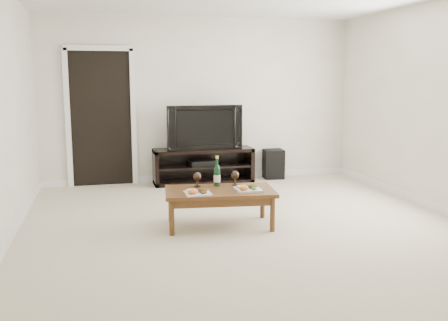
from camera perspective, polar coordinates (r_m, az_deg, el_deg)
floor at (r=5.60m, az=2.83°, el=-7.72°), size 5.50×5.50×0.00m
back_wall at (r=8.05m, az=-2.77°, el=6.93°), size 5.00×0.04×2.60m
doorway at (r=7.89m, az=-13.86°, el=4.61°), size 0.90×0.02×2.05m
media_console at (r=7.90m, az=-2.37°, el=-0.60°), size 1.57×0.45×0.55m
television at (r=7.81m, az=-2.40°, el=3.86°), size 1.20×0.22×0.69m
av_receiver at (r=7.87m, az=-2.49°, el=-0.26°), size 0.41×0.31×0.08m
subwoofer at (r=8.31m, az=5.65°, el=-0.38°), size 0.35×0.35×0.48m
coffee_table at (r=5.62m, az=-0.49°, el=-5.43°), size 1.27×0.79×0.42m
plate_left at (r=5.36m, az=-3.03°, el=-3.48°), size 0.27×0.27×0.07m
plate_right at (r=5.54m, az=2.75°, el=-3.06°), size 0.27×0.27×0.07m
wine_bottle at (r=5.73m, az=-0.80°, el=-1.19°), size 0.07×0.07×0.35m
goblet_left at (r=5.71m, az=-3.07°, el=-2.17°), size 0.09×0.09×0.17m
goblet_right at (r=5.78m, az=1.28°, el=-2.00°), size 0.09×0.09×0.17m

